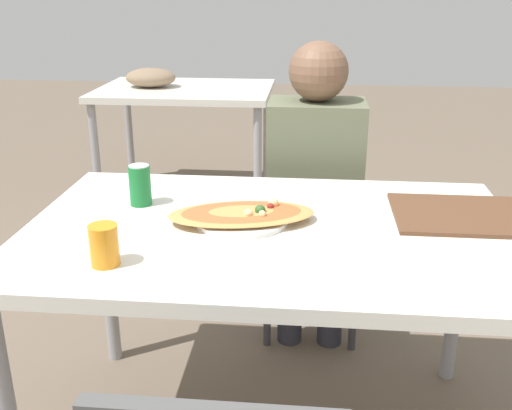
# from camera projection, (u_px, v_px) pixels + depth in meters

# --- Properties ---
(dining_table) EXTENTS (1.38, 0.88, 0.74)m
(dining_table) POSITION_uv_depth(u_px,v_px,m) (271.00, 248.00, 1.70)
(dining_table) COLOR silver
(dining_table) RESTS_ON ground_plane
(chair_far_seated) EXTENTS (0.40, 0.40, 0.85)m
(chair_far_seated) POSITION_uv_depth(u_px,v_px,m) (313.00, 214.00, 2.47)
(chair_far_seated) COLOR #4C4C4C
(chair_far_seated) RESTS_ON ground_plane
(person_seated) EXTENTS (0.36, 0.27, 1.19)m
(person_seated) POSITION_uv_depth(u_px,v_px,m) (315.00, 171.00, 2.29)
(person_seated) COLOR #2D2D38
(person_seated) RESTS_ON ground_plane
(pizza_main) EXTENTS (0.45, 0.29, 0.05)m
(pizza_main) POSITION_uv_depth(u_px,v_px,m) (242.00, 215.00, 1.70)
(pizza_main) COLOR white
(pizza_main) RESTS_ON dining_table
(soda_can) EXTENTS (0.07, 0.07, 0.12)m
(soda_can) POSITION_uv_depth(u_px,v_px,m) (140.00, 185.00, 1.82)
(soda_can) COLOR #197233
(soda_can) RESTS_ON dining_table
(drink_glass) EXTENTS (0.07, 0.07, 0.10)m
(drink_glass) POSITION_uv_depth(u_px,v_px,m) (104.00, 245.00, 1.43)
(drink_glass) COLOR orange
(drink_glass) RESTS_ON dining_table
(serving_tray) EXTENTS (0.40, 0.31, 0.01)m
(serving_tray) POSITION_uv_depth(u_px,v_px,m) (463.00, 215.00, 1.74)
(serving_tray) COLOR brown
(serving_tray) RESTS_ON dining_table
(background_table) EXTENTS (1.10, 0.80, 0.86)m
(background_table) POSITION_uv_depth(u_px,v_px,m) (179.00, 96.00, 3.85)
(background_table) COLOR silver
(background_table) RESTS_ON ground_plane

